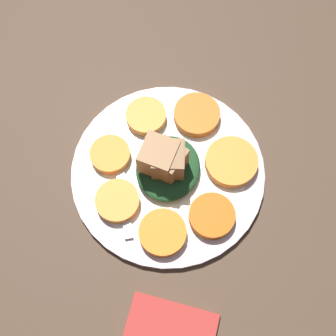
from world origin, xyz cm
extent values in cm
cube|color=#4C3828|center=(0.00, 0.00, 1.00)|extent=(120.00, 120.00, 2.00)
cylinder|color=silver|center=(0.00, 0.00, 2.50)|extent=(26.22, 26.22, 1.00)
cylinder|color=white|center=(0.00, 0.00, 2.55)|extent=(20.98, 20.98, 1.00)
cylinder|color=#F99438|center=(-6.84, -5.00, 3.77)|extent=(5.63, 5.63, 1.33)
cylinder|color=orange|center=(0.26, -8.09, 3.77)|extent=(5.45, 5.45, 1.33)
cylinder|color=orange|center=(6.04, -5.22, 3.77)|extent=(5.79, 5.79, 1.33)
cylinder|color=orange|center=(8.59, 1.56, 3.77)|extent=(6.12, 6.12, 1.33)
cylinder|color=#D35E11|center=(4.83, 7.11, 3.77)|extent=(5.99, 5.99, 1.33)
cylinder|color=orange|center=(-3.15, 7.97, 3.77)|extent=(7.10, 7.10, 1.33)
cylinder|color=orange|center=(-8.88, 1.81, 3.77)|extent=(6.48, 6.48, 1.33)
ellipsoid|color=#1E4723|center=(0.00, 0.00, 4.08)|extent=(9.45, 8.51, 1.96)
cube|color=brown|center=(0.22, -0.46, 7.02)|extent=(5.05, 5.05, 3.93)
cube|color=olive|center=(0.08, -1.24, 7.21)|extent=(4.78, 4.78, 4.32)
cube|color=brown|center=(-0.10, -0.16, 7.11)|extent=(4.95, 4.95, 4.11)
cube|color=silver|center=(4.82, -4.85, 3.30)|extent=(11.48, 5.93, 0.40)
cube|color=silver|center=(-1.37, -7.61, 3.30)|extent=(2.28, 2.71, 0.40)
cube|color=silver|center=(-3.80, -9.80, 3.30)|extent=(4.47, 2.22, 0.40)
cube|color=silver|center=(-4.07, -9.19, 3.30)|extent=(4.47, 2.22, 0.40)
cube|color=silver|center=(-4.35, -8.58, 3.30)|extent=(4.47, 2.22, 0.40)
cube|color=silver|center=(-4.62, -7.97, 3.30)|extent=(4.47, 2.22, 0.40)
camera|label=1|loc=(21.72, 5.76, 62.03)|focal=50.00mm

